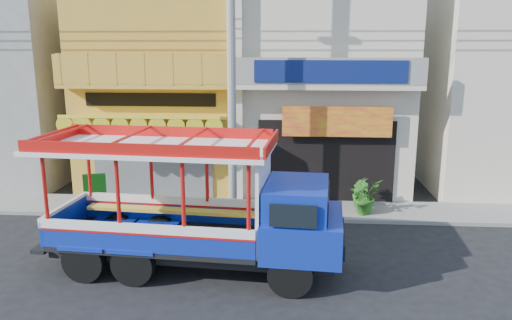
{
  "coord_description": "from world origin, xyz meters",
  "views": [
    {
      "loc": [
        0.83,
        -11.69,
        5.32
      ],
      "look_at": [
        -0.21,
        2.5,
        2.07
      ],
      "focal_mm": 35.0,
      "sensor_mm": 36.0,
      "label": 1
    }
  ],
  "objects_px": {
    "utility_pole": "(236,56)",
    "potted_plant_c": "(361,192)",
    "potted_plant_a": "(365,196)",
    "potted_plant_b": "(362,198)",
    "green_sign": "(95,193)",
    "songthaew_truck": "(214,208)"
  },
  "relations": [
    {
      "from": "utility_pole",
      "to": "potted_plant_c",
      "type": "xyz_separation_m",
      "value": [
        4.0,
        1.05,
        -4.41
      ]
    },
    {
      "from": "potted_plant_a",
      "to": "utility_pole",
      "type": "bearing_deg",
      "value": 144.7
    },
    {
      "from": "potted_plant_a",
      "to": "potted_plant_c",
      "type": "xyz_separation_m",
      "value": [
        -0.04,
        0.59,
        -0.05
      ]
    },
    {
      "from": "potted_plant_b",
      "to": "potted_plant_a",
      "type": "bearing_deg",
      "value": -82.96
    },
    {
      "from": "green_sign",
      "to": "potted_plant_a",
      "type": "relative_size",
      "value": 1.02
    },
    {
      "from": "potted_plant_b",
      "to": "potted_plant_c",
      "type": "height_order",
      "value": "potted_plant_b"
    },
    {
      "from": "songthaew_truck",
      "to": "green_sign",
      "type": "distance_m",
      "value": 6.46
    },
    {
      "from": "songthaew_truck",
      "to": "potted_plant_c",
      "type": "height_order",
      "value": "songthaew_truck"
    },
    {
      "from": "songthaew_truck",
      "to": "potted_plant_c",
      "type": "relative_size",
      "value": 7.32
    },
    {
      "from": "potted_plant_b",
      "to": "utility_pole",
      "type": "bearing_deg",
      "value": 44.8
    },
    {
      "from": "songthaew_truck",
      "to": "potted_plant_a",
      "type": "distance_m",
      "value": 6.11
    },
    {
      "from": "utility_pole",
      "to": "potted_plant_c",
      "type": "bearing_deg",
      "value": 14.65
    },
    {
      "from": "green_sign",
      "to": "potted_plant_a",
      "type": "distance_m",
      "value": 8.83
    },
    {
      "from": "potted_plant_a",
      "to": "potted_plant_c",
      "type": "bearing_deg",
      "value": 52.27
    },
    {
      "from": "utility_pole",
      "to": "songthaew_truck",
      "type": "xyz_separation_m",
      "value": [
        -0.12,
        -3.93,
        -3.43
      ]
    },
    {
      "from": "potted_plant_c",
      "to": "potted_plant_b",
      "type": "bearing_deg",
      "value": -1.16
    },
    {
      "from": "green_sign",
      "to": "potted_plant_c",
      "type": "distance_m",
      "value": 8.81
    },
    {
      "from": "songthaew_truck",
      "to": "green_sign",
      "type": "xyz_separation_m",
      "value": [
        -4.67,
        4.35,
        -1.02
      ]
    },
    {
      "from": "utility_pole",
      "to": "green_sign",
      "type": "xyz_separation_m",
      "value": [
        -4.79,
        0.42,
        -4.44
      ]
    },
    {
      "from": "green_sign",
      "to": "potted_plant_b",
      "type": "height_order",
      "value": "green_sign"
    },
    {
      "from": "utility_pole",
      "to": "green_sign",
      "type": "height_order",
      "value": "utility_pole"
    },
    {
      "from": "potted_plant_c",
      "to": "potted_plant_a",
      "type": "bearing_deg",
      "value": 8.94
    }
  ]
}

